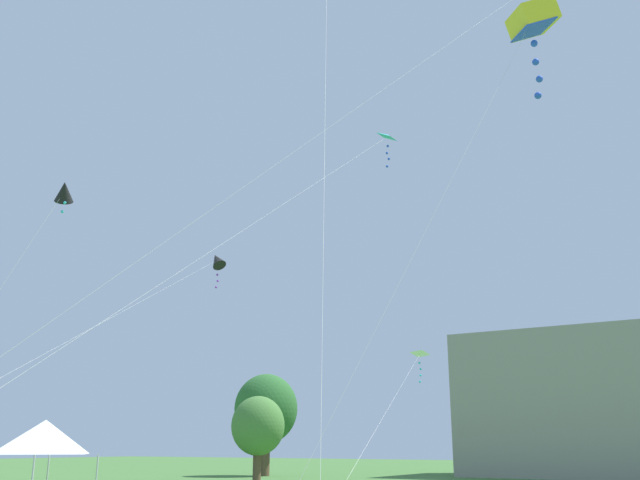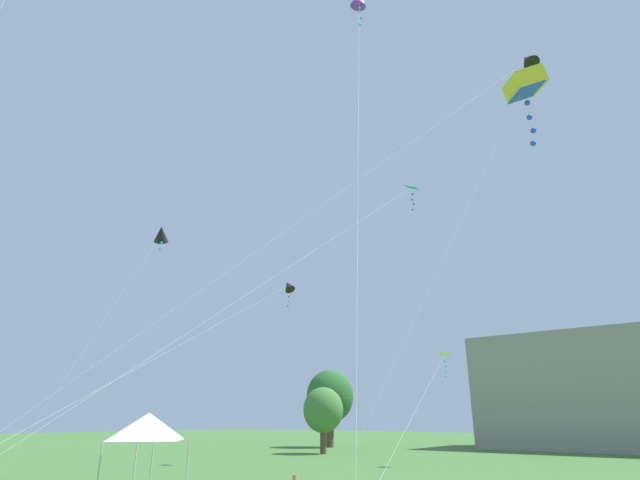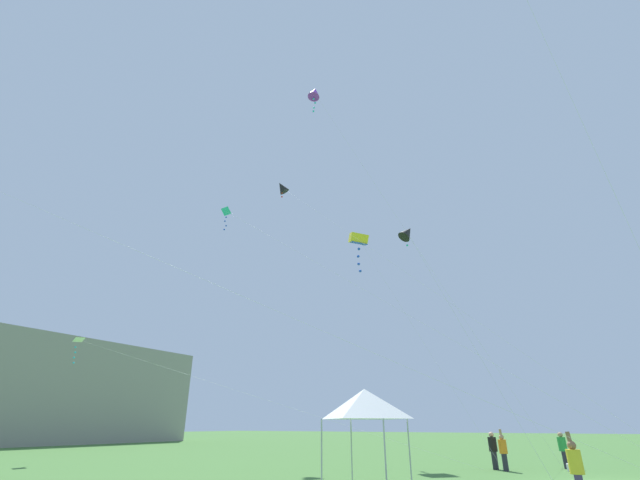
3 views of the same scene
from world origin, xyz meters
The scene contains 9 objects.
tree_far_left centered at (-24.32, 42.60, 5.31)m, with size 5.44×4.90×8.21m.
tree_far_centre centered at (-18.43, 33.64, 3.68)m, with size 3.78×3.40×5.70m.
festival_tent centered at (-6.56, 7.26, 2.68)m, with size 2.44×2.44×3.17m.
kite_white_delta_0 centered at (-4.07, 28.75, 7.06)m, with size 8.04×24.01×7.48m.
kite_black_diamond_2 centered at (6.02, 20.21, 21.49)m, with size 9.38×23.59×22.26m.
kite_black_diamond_4 centered at (-4.85, 5.75, 9.51)m, with size 1.80×4.55×9.99m.
kite_cyan_delta_5 centered at (-1.22, 19.36, 15.44)m, with size 1.57×22.75×16.03m.
kite_black_diamond_6 centered at (-14.12, 23.56, 12.60)m, with size 9.60×26.47×13.31m.
kite_yellow_box_7 centered at (7.05, 13.42, 15.33)m, with size 4.91×9.82×16.04m.
Camera 2 is at (10.71, -4.55, 2.96)m, focal length 28.00 mm.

